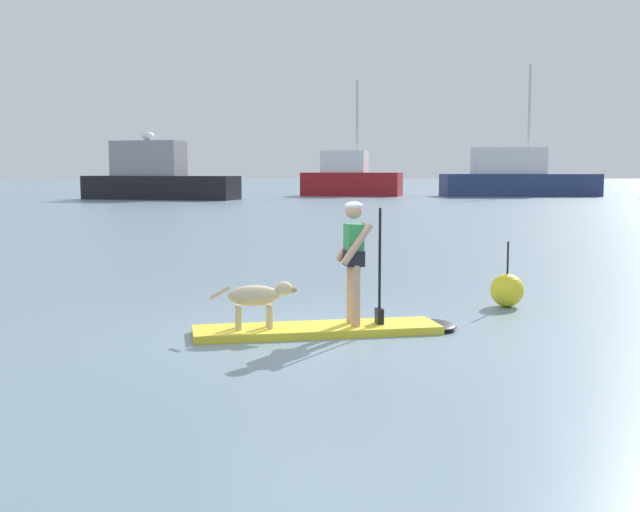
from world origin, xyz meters
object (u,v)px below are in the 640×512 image
(paddleboard, at_px, (334,329))
(dog, at_px, (258,297))
(moored_boat_center, at_px, (516,178))
(moored_boat_far_port, at_px, (350,179))
(marker_buoy, at_px, (507,290))
(moored_boat_far_starboard, at_px, (157,178))
(person_paddler, at_px, (355,254))

(paddleboard, distance_m, dog, 1.09)
(paddleboard, height_order, moored_boat_center, moored_boat_center)
(moored_boat_far_port, height_order, marker_buoy, moored_boat_far_port)
(moored_boat_center, xyz_separation_m, marker_buoy, (-11.09, -53.40, -1.23))
(moored_boat_far_starboard, height_order, moored_boat_center, moored_boat_center)
(moored_boat_far_port, height_order, moored_boat_center, moored_boat_center)
(person_paddler, relative_size, moored_boat_far_starboard, 0.14)
(moored_boat_far_starboard, bearing_deg, paddleboard, -73.58)
(moored_boat_center, distance_m, marker_buoy, 54.55)
(dog, relative_size, moored_boat_far_port, 0.12)
(moored_boat_far_starboard, bearing_deg, moored_boat_center, 16.46)
(paddleboard, bearing_deg, moored_boat_far_port, 89.86)
(paddleboard, distance_m, marker_buoy, 3.36)
(moored_boat_far_starboard, xyz_separation_m, moored_boat_center, (27.65, 8.17, -0.09))
(person_paddler, distance_m, dog, 1.37)
(paddleboard, height_order, dog, dog)
(paddleboard, relative_size, moored_boat_far_port, 0.37)
(person_paddler, xyz_separation_m, moored_boat_far_starboard, (-14.20, 47.25, 0.55))
(moored_boat_far_port, distance_m, marker_buoy, 53.91)
(moored_boat_center, bearing_deg, marker_buoy, -101.73)
(moored_boat_far_port, relative_size, moored_boat_center, 0.74)
(dog, xyz_separation_m, moored_boat_far_port, (1.11, 56.15, 0.93))
(person_paddler, distance_m, marker_buoy, 3.20)
(person_paddler, bearing_deg, dog, -166.77)
(dog, height_order, marker_buoy, marker_buoy)
(moored_boat_far_port, relative_size, marker_buoy, 9.32)
(paddleboard, relative_size, moored_boat_far_starboard, 0.30)
(dog, relative_size, moored_boat_far_starboard, 0.09)
(moored_boat_far_starboard, relative_size, moored_boat_far_port, 1.25)
(person_paddler, xyz_separation_m, dog, (-1.23, -0.29, -0.52))
(moored_boat_far_port, bearing_deg, paddleboard, -90.14)
(paddleboard, relative_size, moored_boat_center, 0.28)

